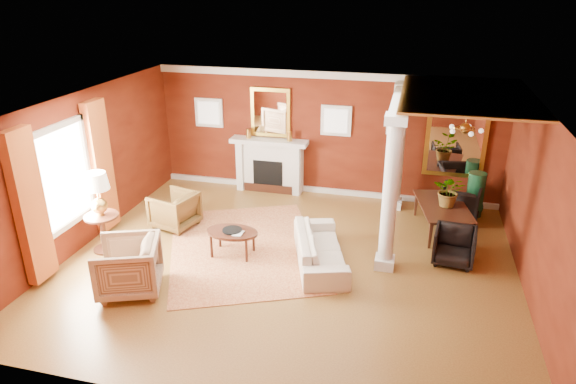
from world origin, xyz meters
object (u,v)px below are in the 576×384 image
(sofa, at_px, (320,244))
(coffee_table, at_px, (232,233))
(armchair_leopard, at_px, (174,208))
(dining_table, at_px, (444,211))
(side_table, at_px, (98,199))
(armchair_stripe, at_px, (128,264))

(sofa, xyz_separation_m, coffee_table, (-1.63, -0.09, 0.05))
(sofa, relative_size, coffee_table, 2.09)
(armchair_leopard, distance_m, dining_table, 5.51)
(armchair_leopard, xyz_separation_m, side_table, (-0.85, -1.25, 0.65))
(armchair_stripe, height_order, coffee_table, armchair_stripe)
(armchair_leopard, relative_size, coffee_table, 0.86)
(armchair_stripe, bearing_deg, armchair_leopard, 166.71)
(armchair_stripe, xyz_separation_m, coffee_table, (1.23, 1.55, -0.06))
(sofa, xyz_separation_m, armchair_stripe, (-2.87, -1.65, 0.10))
(sofa, xyz_separation_m, dining_table, (2.19, 1.87, 0.06))
(armchair_leopard, distance_m, side_table, 1.64)
(armchair_stripe, height_order, side_table, side_table)
(coffee_table, bearing_deg, armchair_leopard, 152.26)
(coffee_table, bearing_deg, sofa, 3.27)
(armchair_leopard, xyz_separation_m, dining_table, (5.39, 1.14, 0.04))
(armchair_leopard, bearing_deg, sofa, 91.78)
(armchair_leopard, relative_size, dining_table, 0.50)
(sofa, bearing_deg, armchair_stripe, 102.18)
(sofa, bearing_deg, armchair_leopard, 59.45)
(coffee_table, distance_m, side_table, 2.53)
(armchair_leopard, bearing_deg, coffee_table, 76.89)
(coffee_table, relative_size, dining_table, 0.59)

